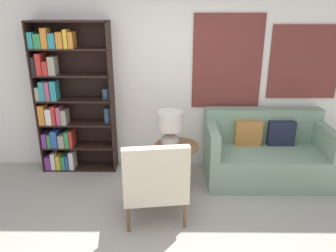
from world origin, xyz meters
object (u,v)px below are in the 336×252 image
armchair (155,181)px  couch (265,154)px  side_table (176,149)px  bookshelf (65,101)px  table_lamp (170,127)px

armchair → couch: armchair is taller
couch → side_table: (-1.21, -0.24, 0.17)m
side_table → bookshelf: bearing=162.0°
couch → table_lamp: bearing=-167.3°
bookshelf → table_lamp: bookshelf is taller
side_table → table_lamp: table_lamp is taller
side_table → couch: bearing=11.2°
armchair → couch: size_ratio=0.59×
bookshelf → armchair: (1.30, -1.30, -0.51)m
bookshelf → armchair: 1.91m
bookshelf → couch: bearing=-5.4°
armchair → side_table: bearing=73.8°
bookshelf → side_table: 1.69m
bookshelf → armchair: bookshelf is taller
side_table → table_lamp: 0.35m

